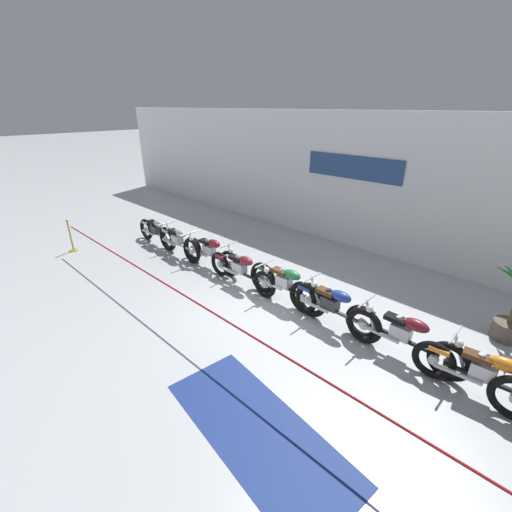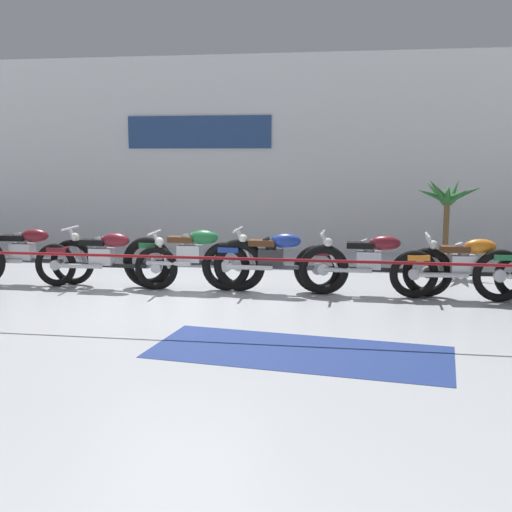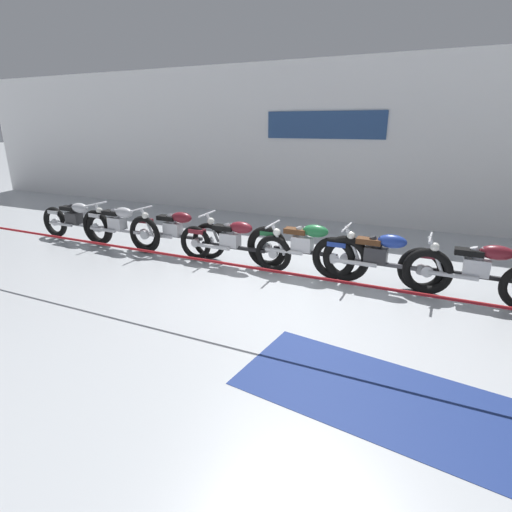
{
  "view_description": "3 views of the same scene",
  "coord_description": "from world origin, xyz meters",
  "views": [
    {
      "loc": [
        4.42,
        -4.83,
        4.35
      ],
      "look_at": [
        -0.95,
        0.74,
        0.91
      ],
      "focal_mm": 24.0,
      "sensor_mm": 36.0,
      "label": 1
    },
    {
      "loc": [
        2.55,
        -8.86,
        2.08
      ],
      "look_at": [
        0.94,
        1.36,
        0.44
      ],
      "focal_mm": 45.0,
      "sensor_mm": 36.0,
      "label": 2
    },
    {
      "loc": [
        2.09,
        -5.81,
        2.57
      ],
      "look_at": [
        -0.65,
        0.13,
        0.41
      ],
      "focal_mm": 28.0,
      "sensor_mm": 36.0,
      "label": 3
    }
  ],
  "objects": [
    {
      "name": "motorcycle_maroon_2",
      "position": [
        -2.75,
        0.73,
        0.48
      ],
      "size": [
        2.33,
        0.62,
        0.95
      ],
      "color": "black",
      "rests_on": "ground"
    },
    {
      "name": "back_wall",
      "position": [
        -0.0,
        5.12,
        2.1
      ],
      "size": [
        28.0,
        0.29,
        4.2
      ],
      "color": "white",
      "rests_on": "ground"
    },
    {
      "name": "motorcycle_silver_0",
      "position": [
        -5.43,
        0.61,
        0.46
      ],
      "size": [
        2.16,
        0.62,
        0.94
      ],
      "color": "black",
      "rests_on": "ground"
    },
    {
      "name": "floor_banner",
      "position": [
        1.99,
        -2.28,
        0.0
      ],
      "size": [
        3.32,
        1.7,
        0.01
      ],
      "primitive_type": "cube",
      "rotation": [
        0.0,
        0.0,
        -0.13
      ],
      "color": "navy",
      "rests_on": "ground"
    },
    {
      "name": "motorcycle_orange_7",
      "position": [
        4.15,
        0.65,
        0.46
      ],
      "size": [
        2.2,
        0.62,
        0.93
      ],
      "color": "black",
      "rests_on": "ground"
    },
    {
      "name": "motorcycle_maroon_3",
      "position": [
        -1.33,
        0.58,
        0.46
      ],
      "size": [
        2.36,
        0.62,
        0.92
      ],
      "color": "black",
      "rests_on": "ground"
    },
    {
      "name": "motorcycle_silver_1",
      "position": [
        -4.08,
        0.54,
        0.49
      ],
      "size": [
        2.19,
        0.62,
        0.97
      ],
      "color": "black",
      "rests_on": "ground"
    },
    {
      "name": "ground_plane",
      "position": [
        0.0,
        0.0,
        0.0
      ],
      "size": [
        120.0,
        120.0,
        0.0
      ],
      "primitive_type": "plane",
      "color": "#B2B7BC"
    },
    {
      "name": "motorcycle_blue_5",
      "position": [
        1.34,
        0.67,
        0.47
      ],
      "size": [
        2.27,
        0.62,
        0.96
      ],
      "color": "black",
      "rests_on": "ground"
    },
    {
      "name": "motorcycle_maroon_6",
      "position": [
        2.81,
        0.73,
        0.46
      ],
      "size": [
        2.36,
        0.62,
        0.94
      ],
      "color": "black",
      "rests_on": "ground"
    },
    {
      "name": "motorcycle_green_4",
      "position": [
        0.06,
        0.69,
        0.48
      ],
      "size": [
        2.29,
        0.62,
        0.98
      ],
      "color": "black",
      "rests_on": "ground"
    },
    {
      "name": "stanchion_far_left",
      "position": [
        -1.51,
        -1.59,
        0.77
      ],
      "size": [
        13.77,
        0.28,
        1.05
      ],
      "color": "gold",
      "rests_on": "ground"
    }
  ]
}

